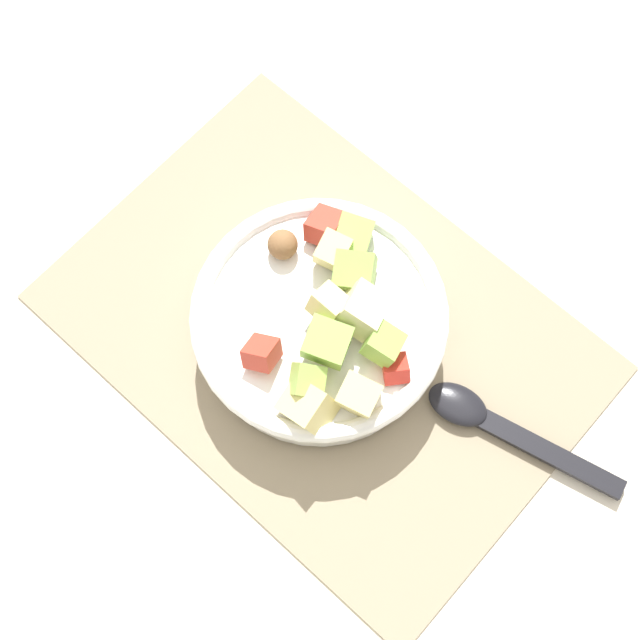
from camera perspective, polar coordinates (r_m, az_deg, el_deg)
ground_plane at (r=0.87m, az=0.22°, el=-0.77°), size 2.40×2.40×0.00m
placemat at (r=0.87m, az=0.22°, el=-0.70°), size 0.48×0.34×0.01m
salad_bowl at (r=0.83m, az=0.07°, el=-0.17°), size 0.23×0.23×0.10m
serving_spoon at (r=0.85m, az=10.54°, el=-6.23°), size 0.19×0.07×0.01m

